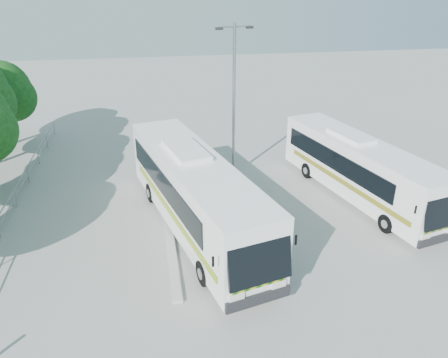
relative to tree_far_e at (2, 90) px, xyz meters
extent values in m
plane|color=gray|center=(12.63, -13.30, -3.89)|extent=(100.00, 100.00, 0.00)
cube|color=#B2B2AD|center=(10.33, -11.30, -3.81)|extent=(0.40, 16.00, 0.15)
cylinder|color=gray|center=(2.63, -9.30, -2.94)|extent=(0.06, 22.00, 0.06)
cylinder|color=gray|center=(2.63, -9.30, -3.34)|extent=(0.06, 22.00, 0.06)
cylinder|color=gray|center=(2.63, 0.70, -3.39)|extent=(0.06, 0.06, 1.00)
cylinder|color=#382314|center=(-0.07, 0.00, -2.50)|extent=(0.36, 0.36, 2.77)
sphere|color=#0F370F|center=(-0.07, 0.00, 0.02)|extent=(4.03, 4.03, 4.03)
sphere|color=#0F370F|center=(0.68, -0.50, -0.42)|extent=(3.28, 3.28, 3.28)
cube|color=white|center=(11.63, -14.07, -1.93)|extent=(5.51, 12.80, 3.19)
cube|color=black|center=(13.12, -20.20, -1.54)|extent=(2.45, 1.03, 2.03)
cube|color=black|center=(10.19, -13.78, -1.54)|extent=(2.43, 9.76, 1.15)
cube|color=black|center=(12.77, -13.15, -1.54)|extent=(2.43, 9.76, 1.15)
cube|color=#0E4E0B|center=(10.41, -14.69, -2.53)|extent=(2.61, 10.57, 0.29)
cylinder|color=black|center=(11.45, -18.31, -3.36)|extent=(0.55, 1.09, 1.04)
cylinder|color=black|center=(13.74, -17.75, -3.36)|extent=(0.55, 1.09, 1.04)
cylinder|color=black|center=(9.64, -10.90, -3.36)|extent=(0.55, 1.09, 1.04)
cylinder|color=black|center=(11.93, -10.34, -3.36)|extent=(0.55, 1.09, 1.04)
cube|color=white|center=(20.64, -12.28, -2.15)|extent=(4.70, 11.34, 2.82)
cube|color=black|center=(21.87, -17.72, -1.81)|extent=(2.17, 0.88, 1.80)
cube|color=black|center=(19.37, -12.00, -1.81)|extent=(2.00, 8.67, 1.02)
cube|color=black|center=(21.66, -11.48, -1.81)|extent=(2.00, 8.67, 1.02)
cube|color=#0E6522|center=(19.55, -12.81, -2.68)|extent=(2.14, 9.39, 0.26)
cylinder|color=black|center=(20.41, -16.03, -3.42)|extent=(0.47, 0.96, 0.93)
cylinder|color=black|center=(22.45, -15.57, -3.42)|extent=(0.47, 0.96, 0.93)
cylinder|color=black|center=(18.93, -9.44, -3.42)|extent=(0.47, 0.96, 0.93)
cylinder|color=black|center=(20.97, -8.98, -3.42)|extent=(0.47, 0.96, 0.93)
cylinder|color=gray|center=(14.63, -8.27, 0.51)|extent=(0.21, 0.21, 8.80)
cylinder|color=gray|center=(14.63, -8.27, 4.69)|extent=(1.74, 0.46, 0.09)
cube|color=black|center=(13.77, -8.45, 4.64)|extent=(0.42, 0.27, 0.13)
cube|color=black|center=(15.49, -8.08, 4.64)|extent=(0.42, 0.27, 0.13)
camera|label=1|loc=(9.75, -32.06, 7.04)|focal=35.00mm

